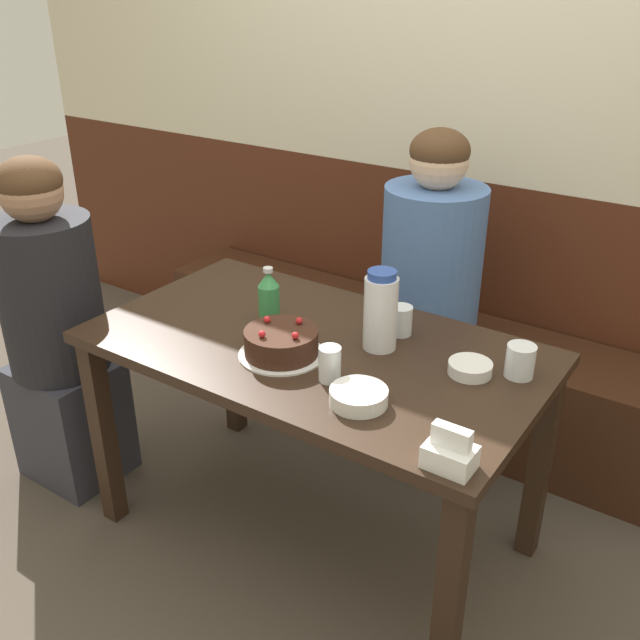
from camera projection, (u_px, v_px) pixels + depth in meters
name	position (u px, v px, depth m)	size (l,w,h in m)	color
ground_plane	(315.00, 531.00, 2.41)	(12.00, 12.00, 0.00)	#4C4238
back_wall	(475.00, 107.00, 2.63)	(4.80, 0.04, 2.50)	#4C2314
bench_seat	(430.00, 371.00, 2.92)	(2.49, 0.38, 0.45)	#381E11
dining_table	(314.00, 371.00, 2.13)	(1.33, 0.75, 0.72)	black
birthday_cake	(281.00, 343.00, 2.00)	(0.25, 0.25, 0.10)	white
water_pitcher	(381.00, 311.00, 2.01)	(0.10, 0.10, 0.24)	white
soju_bottle	(269.00, 296.00, 2.18)	(0.07, 0.07, 0.18)	#388E4C
napkin_holder	(450.00, 453.00, 1.55)	(0.11, 0.08, 0.11)	white
bowl_soup_white	(470.00, 368.00, 1.92)	(0.12, 0.12, 0.03)	white
bowl_rice_small	(359.00, 397.00, 1.79)	(0.15, 0.15, 0.04)	white
glass_water_tall	(330.00, 364.00, 1.88)	(0.06, 0.06, 0.10)	silver
glass_tumbler_short	(401.00, 320.00, 2.12)	(0.07, 0.07, 0.09)	silver
glass_shot_small	(520.00, 361.00, 1.90)	(0.08, 0.08, 0.09)	silver
person_teal_shirt	(57.00, 334.00, 2.45)	(0.34, 0.34, 1.19)	#33333D
person_pale_blue_shirt	(428.00, 306.00, 2.58)	(0.35, 0.35, 1.25)	#33333D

